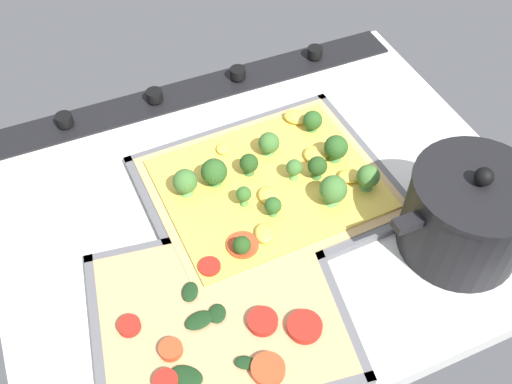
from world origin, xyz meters
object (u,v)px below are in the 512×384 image
at_px(veggie_pizza_back, 221,315).
at_px(cooking_pot, 468,214).
at_px(broccoli_pizza, 273,181).
at_px(baking_tray_back, 219,317).
at_px(baking_tray_front, 268,189).

height_order(veggie_pizza_back, cooking_pot, cooking_pot).
height_order(broccoli_pizza, veggie_pizza_back, broccoli_pizza).
distance_m(baking_tray_back, veggie_pizza_back, 0.01).
relative_size(broccoli_pizza, veggie_pizza_back, 1.06).
distance_m(broccoli_pizza, cooking_pot, 0.27).
distance_m(baking_tray_front, broccoli_pizza, 0.02).
distance_m(baking_tray_front, cooking_pot, 0.28).
distance_m(broccoli_pizza, baking_tray_back, 0.23).
bearing_deg(baking_tray_back, cooking_pot, 176.41).
relative_size(broccoli_pizza, cooking_pot, 1.44).
bearing_deg(broccoli_pizza, baking_tray_back, 47.95).
bearing_deg(broccoli_pizza, baking_tray_front, -4.93).
xyz_separation_m(baking_tray_front, baking_tray_back, (0.14, 0.17, 0.00)).
height_order(broccoli_pizza, baking_tray_back, broccoli_pizza).
relative_size(baking_tray_front, cooking_pot, 1.55).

